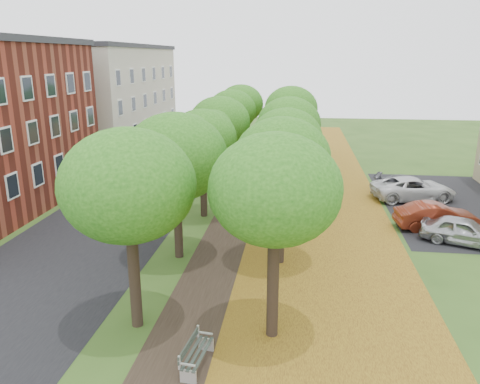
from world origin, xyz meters
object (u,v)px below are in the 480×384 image
(bench, at_px, (196,353))
(car_red, at_px, (436,216))
(car_white, at_px, (413,189))
(car_grey, at_px, (411,187))
(car_silver, at_px, (464,231))

(bench, height_order, car_red, car_red)
(bench, bearing_deg, car_white, -22.06)
(car_red, height_order, car_white, car_white)
(car_red, relative_size, car_grey, 0.93)
(car_grey, distance_m, car_white, 0.75)
(car_silver, height_order, car_grey, car_silver)
(bench, relative_size, car_red, 0.42)
(bench, xyz_separation_m, car_grey, (10.64, 19.78, 0.24))
(bench, xyz_separation_m, car_red, (10.64, 13.43, 0.28))
(car_grey, xyz_separation_m, car_white, (0.00, -0.75, 0.07))
(car_silver, xyz_separation_m, car_red, (-0.78, 2.09, 0.02))
(bench, distance_m, car_white, 21.81)
(car_silver, bearing_deg, car_red, 42.81)
(bench, bearing_deg, car_red, -31.24)
(bench, distance_m, car_silver, 16.10)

